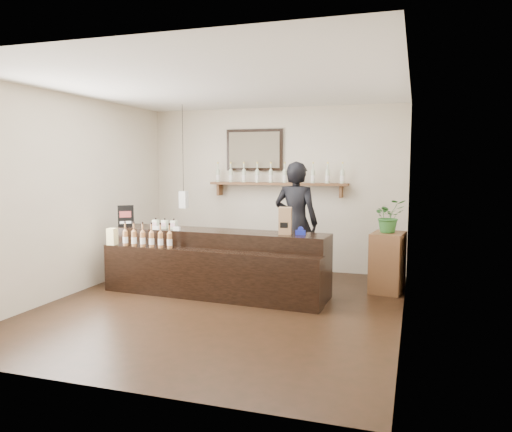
{
  "coord_description": "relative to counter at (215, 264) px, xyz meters",
  "views": [
    {
      "loc": [
        2.36,
        -5.86,
        1.84
      ],
      "look_at": [
        0.25,
        0.7,
        1.12
      ],
      "focal_mm": 35.0,
      "sensor_mm": 36.0,
      "label": 1
    }
  ],
  "objects": [
    {
      "name": "ground",
      "position": [
        0.32,
        -0.58,
        -0.42
      ],
      "size": [
        5.0,
        5.0,
        0.0
      ],
      "primitive_type": "plane",
      "color": "black",
      "rests_on": "ground"
    },
    {
      "name": "room_shell",
      "position": [
        0.32,
        -0.58,
        1.28
      ],
      "size": [
        5.0,
        5.0,
        5.0
      ],
      "color": "beige",
      "rests_on": "ground"
    },
    {
      "name": "back_wall_decor",
      "position": [
        0.16,
        1.79,
        1.34
      ],
      "size": [
        2.66,
        0.96,
        1.69
      ],
      "color": "brown",
      "rests_on": "ground"
    },
    {
      "name": "counter",
      "position": [
        0.0,
        0.0,
        0.0
      ],
      "size": [
        3.22,
        1.04,
        1.04
      ],
      "color": "black",
      "rests_on": "ground"
    },
    {
      "name": "promo_sign",
      "position": [
        -1.48,
        0.06,
        0.64
      ],
      "size": [
        0.2,
        0.15,
        0.33
      ],
      "color": "black",
      "rests_on": "counter"
    },
    {
      "name": "paper_bag",
      "position": [
        1.01,
        0.02,
        0.66
      ],
      "size": [
        0.18,
        0.15,
        0.37
      ],
      "color": "#986C49",
      "rests_on": "counter"
    },
    {
      "name": "tape_dispenser",
      "position": [
        1.22,
        0.04,
        0.52
      ],
      "size": [
        0.14,
        0.07,
        0.11
      ],
      "color": "#16219F",
      "rests_on": "counter"
    },
    {
      "name": "side_cabinet",
      "position": [
        2.32,
        0.87,
        0.01
      ],
      "size": [
        0.51,
        0.65,
        0.86
      ],
      "color": "brown",
      "rests_on": "ground"
    },
    {
      "name": "potted_plant",
      "position": [
        2.32,
        0.87,
        0.68
      ],
      "size": [
        0.56,
        0.54,
        0.48
      ],
      "primitive_type": "imported",
      "rotation": [
        0.0,
        0.0,
        0.54
      ],
      "color": "#2B6227",
      "rests_on": "side_cabinet"
    },
    {
      "name": "shopkeeper",
      "position": [
        0.94,
        0.97,
        0.64
      ],
      "size": [
        0.82,
        0.58,
        2.12
      ],
      "primitive_type": "imported",
      "rotation": [
        0.0,
        0.0,
        3.05
      ],
      "color": "black",
      "rests_on": "ground"
    }
  ]
}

